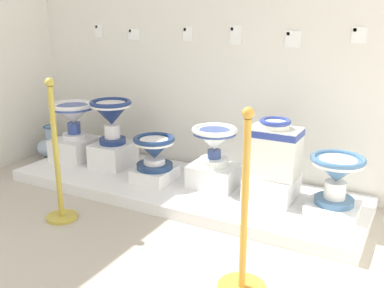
{
  "coord_description": "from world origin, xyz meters",
  "views": [
    {
      "loc": [
        3.64,
        -0.43,
        1.5
      ],
      "look_at": [
        2.0,
        2.61,
        0.45
      ],
      "focal_mm": 41.51,
      "sensor_mm": 36.0,
      "label": 1
    }
  ],
  "objects_px": {
    "antique_toilet_central_ornate": "(111,114)",
    "antique_toilet_broad_patterned": "(214,140)",
    "plinth_block_pale_glazed": "(76,148)",
    "stanchion_post_near_left": "(58,175)",
    "info_placard_fifth": "(293,39)",
    "antique_toilet_squat_floral": "(154,149)",
    "plinth_block_squat_floral": "(155,174)",
    "stanchion_post_near_right": "(243,243)",
    "info_placard_second": "(134,34)",
    "plinth_block_leftmost": "(333,207)",
    "info_placard_first": "(99,31)",
    "antique_toilet_rightmost": "(274,148)",
    "antique_toilet_pale_glazed": "(73,114)",
    "plinth_block_central_ornate": "(113,154)",
    "decorative_vase_corner": "(52,146)",
    "plinth_block_broad_patterned": "(214,176)",
    "antique_toilet_leftmost": "(337,172)",
    "info_placard_sixth": "(359,35)",
    "info_placard_third": "(188,34)",
    "plinth_block_rightmost": "(272,187)",
    "info_placard_fourth": "(236,35)"
  },
  "relations": [
    {
      "from": "antique_toilet_leftmost",
      "to": "info_placard_second",
      "type": "distance_m",
      "value": 2.26
    },
    {
      "from": "antique_toilet_central_ornate",
      "to": "antique_toilet_broad_patterned",
      "type": "relative_size",
      "value": 1.1
    },
    {
      "from": "info_placard_third",
      "to": "stanchion_post_near_left",
      "type": "xyz_separation_m",
      "value": [
        -0.34,
        -1.34,
        -0.95
      ]
    },
    {
      "from": "plinth_block_leftmost",
      "to": "info_placard_third",
      "type": "relative_size",
      "value": 2.94
    },
    {
      "from": "plinth_block_leftmost",
      "to": "info_placard_fifth",
      "type": "xyz_separation_m",
      "value": [
        -0.5,
        0.43,
        1.16
      ]
    },
    {
      "from": "plinth_block_squat_floral",
      "to": "stanchion_post_near_right",
      "type": "height_order",
      "value": "stanchion_post_near_right"
    },
    {
      "from": "plinth_block_leftmost",
      "to": "antique_toilet_leftmost",
      "type": "bearing_deg",
      "value": 90.0
    },
    {
      "from": "plinth_block_pale_glazed",
      "to": "plinth_block_central_ornate",
      "type": "xyz_separation_m",
      "value": [
        0.46,
        0.01,
        0.01
      ]
    },
    {
      "from": "antique_toilet_central_ornate",
      "to": "info_placard_second",
      "type": "xyz_separation_m",
      "value": [
        -0.01,
        0.41,
        0.69
      ]
    },
    {
      "from": "antique_toilet_rightmost",
      "to": "plinth_block_leftmost",
      "type": "distance_m",
      "value": 0.61
    },
    {
      "from": "plinth_block_broad_patterned",
      "to": "stanchion_post_near_right",
      "type": "xyz_separation_m",
      "value": [
        0.7,
        -1.1,
        0.11
      ]
    },
    {
      "from": "plinth_block_pale_glazed",
      "to": "plinth_block_rightmost",
      "type": "xyz_separation_m",
      "value": [
        2.01,
        0.0,
        -0.01
      ]
    },
    {
      "from": "info_placard_second",
      "to": "plinth_block_squat_floral",
      "type": "bearing_deg",
      "value": -44.47
    },
    {
      "from": "antique_toilet_pale_glazed",
      "to": "antique_toilet_leftmost",
      "type": "distance_m",
      "value": 2.49
    },
    {
      "from": "antique_toilet_broad_patterned",
      "to": "info_placard_second",
      "type": "xyz_separation_m",
      "value": [
        -1.06,
        0.42,
        0.78
      ]
    },
    {
      "from": "info_placard_fourth",
      "to": "antique_toilet_central_ornate",
      "type": "bearing_deg",
      "value": -158.16
    },
    {
      "from": "antique_toilet_broad_patterned",
      "to": "decorative_vase_corner",
      "type": "relative_size",
      "value": 1.03
    },
    {
      "from": "antique_toilet_central_ornate",
      "to": "antique_toilet_pale_glazed",
      "type": "bearing_deg",
      "value": -178.67
    },
    {
      "from": "antique_toilet_central_ornate",
      "to": "plinth_block_rightmost",
      "type": "relative_size",
      "value": 1.02
    },
    {
      "from": "antique_toilet_leftmost",
      "to": "decorative_vase_corner",
      "type": "distance_m",
      "value": 2.91
    },
    {
      "from": "info_placard_first",
      "to": "info_placard_fourth",
      "type": "distance_m",
      "value": 1.46
    },
    {
      "from": "stanchion_post_near_left",
      "to": "stanchion_post_near_right",
      "type": "height_order",
      "value": "stanchion_post_near_left"
    },
    {
      "from": "antique_toilet_squat_floral",
      "to": "decorative_vase_corner",
      "type": "bearing_deg",
      "value": 171.58
    },
    {
      "from": "antique_toilet_pale_glazed",
      "to": "antique_toilet_central_ornate",
      "type": "relative_size",
      "value": 1.04
    },
    {
      "from": "info_placard_first",
      "to": "info_placard_third",
      "type": "distance_m",
      "value": 1.0
    },
    {
      "from": "antique_toilet_squat_floral",
      "to": "plinth_block_rightmost",
      "type": "height_order",
      "value": "antique_toilet_squat_floral"
    },
    {
      "from": "antique_toilet_broad_patterned",
      "to": "antique_toilet_rightmost",
      "type": "bearing_deg",
      "value": 0.07
    },
    {
      "from": "plinth_block_pale_glazed",
      "to": "plinth_block_central_ornate",
      "type": "distance_m",
      "value": 0.46
    },
    {
      "from": "antique_toilet_squat_floral",
      "to": "antique_toilet_rightmost",
      "type": "bearing_deg",
      "value": 7.47
    },
    {
      "from": "stanchion_post_near_left",
      "to": "stanchion_post_near_right",
      "type": "xyz_separation_m",
      "value": [
        1.52,
        -0.18,
        -0.05
      ]
    },
    {
      "from": "stanchion_post_near_left",
      "to": "info_placard_fifth",
      "type": "bearing_deg",
      "value": 46.03
    },
    {
      "from": "plinth_block_central_ornate",
      "to": "antique_toilet_broad_patterned",
      "type": "xyz_separation_m",
      "value": [
        1.05,
        -0.01,
        0.29
      ]
    },
    {
      "from": "antique_toilet_central_ornate",
      "to": "info_placard_second",
      "type": "distance_m",
      "value": 0.8
    },
    {
      "from": "info_placard_first",
      "to": "plinth_block_broad_patterned",
      "type": "bearing_deg",
      "value": -15.99
    },
    {
      "from": "plinth_block_broad_patterned",
      "to": "antique_toilet_central_ornate",
      "type": "bearing_deg",
      "value": 179.41
    },
    {
      "from": "antique_toilet_pale_glazed",
      "to": "info_placard_third",
      "type": "height_order",
      "value": "info_placard_third"
    },
    {
      "from": "info_placard_second",
      "to": "info_placard_fourth",
      "type": "height_order",
      "value": "info_placard_fourth"
    },
    {
      "from": "plinth_block_central_ornate",
      "to": "antique_toilet_rightmost",
      "type": "bearing_deg",
      "value": -0.38
    },
    {
      "from": "plinth_block_rightmost",
      "to": "decorative_vase_corner",
      "type": "xyz_separation_m",
      "value": [
        -2.42,
        0.08,
        -0.05
      ]
    },
    {
      "from": "plinth_block_pale_glazed",
      "to": "stanchion_post_near_left",
      "type": "xyz_separation_m",
      "value": [
        0.69,
        -0.92,
        0.15
      ]
    },
    {
      "from": "plinth_block_pale_glazed",
      "to": "stanchion_post_near_left",
      "type": "relative_size",
      "value": 0.37
    },
    {
      "from": "plinth_block_central_ornate",
      "to": "antique_toilet_rightmost",
      "type": "height_order",
      "value": "antique_toilet_rightmost"
    },
    {
      "from": "plinth_block_central_ornate",
      "to": "info_placard_sixth",
      "type": "height_order",
      "value": "info_placard_sixth"
    },
    {
      "from": "plinth_block_pale_glazed",
      "to": "stanchion_post_near_left",
      "type": "height_order",
      "value": "stanchion_post_near_left"
    },
    {
      "from": "plinth_block_leftmost",
      "to": "info_placard_fourth",
      "type": "height_order",
      "value": "info_placard_fourth"
    },
    {
      "from": "plinth_block_leftmost",
      "to": "info_placard_first",
      "type": "height_order",
      "value": "info_placard_first"
    },
    {
      "from": "plinth_block_leftmost",
      "to": "decorative_vase_corner",
      "type": "height_order",
      "value": "decorative_vase_corner"
    },
    {
      "from": "stanchion_post_near_left",
      "to": "antique_toilet_squat_floral",
      "type": "bearing_deg",
      "value": 67.58
    },
    {
      "from": "plinth_block_central_ornate",
      "to": "info_placard_first",
      "type": "relative_size",
      "value": 2.9
    },
    {
      "from": "info_placard_second",
      "to": "stanchion_post_near_right",
      "type": "distance_m",
      "value": 2.53
    }
  ]
}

